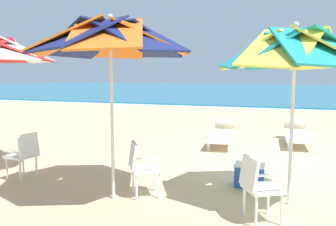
{
  "coord_description": "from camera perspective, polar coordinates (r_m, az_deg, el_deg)",
  "views": [
    {
      "loc": [
        0.08,
        -7.5,
        1.94
      ],
      "look_at": [
        -2.45,
        0.13,
        1.0
      ],
      "focal_mm": 37.15,
      "sensor_mm": 36.0,
      "label": 1
    }
  ],
  "objects": [
    {
      "name": "ground_plane",
      "position": [
        7.74,
        17.33,
        -8.14
      ],
      "size": [
        80.0,
        80.0,
        0.0
      ],
      "primitive_type": "plane",
      "color": "#D3B784"
    },
    {
      "name": "sea",
      "position": [
        37.56,
        18.21,
        3.47
      ],
      "size": [
        80.0,
        36.0,
        0.1
      ],
      "primitive_type": "cube",
      "color": "teal",
      "rests_on": "ground"
    },
    {
      "name": "surf_foam",
      "position": [
        19.31,
        17.99,
        0.61
      ],
      "size": [
        80.0,
        0.7,
        0.01
      ],
      "primitive_type": "cube",
      "color": "white",
      "rests_on": "ground"
    },
    {
      "name": "beach_umbrella_0",
      "position": [
        5.27,
        20.1,
        9.52
      ],
      "size": [
        2.17,
        2.17,
        2.64
      ],
      "color": "silver",
      "rests_on": "ground"
    },
    {
      "name": "plastic_chair_0",
      "position": [
        4.74,
        14.57,
        -11.3
      ],
      "size": [
        0.62,
        0.61,
        0.87
      ],
      "color": "white",
      "rests_on": "ground"
    },
    {
      "name": "beach_umbrella_1",
      "position": [
        5.28,
        -9.41,
        11.81
      ],
      "size": [
        2.45,
        2.45,
        2.79
      ],
      "color": "silver",
      "rests_on": "ground"
    },
    {
      "name": "plastic_chair_1",
      "position": [
        5.51,
        -4.4,
        -8.53
      ],
      "size": [
        0.62,
        0.61,
        0.87
      ],
      "color": "white",
      "rests_on": "ground"
    },
    {
      "name": "plastic_chair_2",
      "position": [
        6.81,
        -22.59,
        -6.09
      ],
      "size": [
        0.53,
        0.51,
        0.87
      ],
      "color": "white",
      "rests_on": "ground"
    },
    {
      "name": "sun_lounger_0",
      "position": [
        10.05,
        20.44,
        -3.24
      ],
      "size": [
        0.71,
        2.17,
        0.62
      ],
      "color": "white",
      "rests_on": "ground"
    },
    {
      "name": "sun_lounger_1",
      "position": [
        9.5,
        8.91,
        -3.46
      ],
      "size": [
        0.77,
        2.18,
        0.62
      ],
      "color": "white",
      "rests_on": "ground"
    },
    {
      "name": "cooler_box",
      "position": [
        6.17,
        13.22,
        -9.87
      ],
      "size": [
        0.5,
        0.34,
        0.4
      ],
      "color": "blue",
      "rests_on": "ground"
    }
  ]
}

